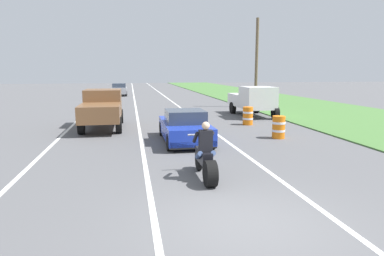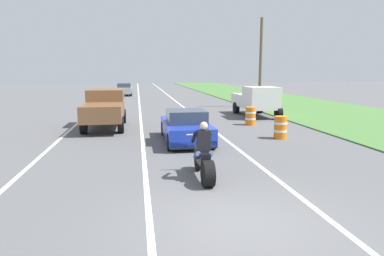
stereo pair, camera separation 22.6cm
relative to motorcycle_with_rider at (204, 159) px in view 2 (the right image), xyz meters
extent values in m
plane|color=#565659|center=(0.22, -2.80, -0.59)|extent=(160.00, 160.00, 0.00)
cube|color=white|center=(-5.18, 17.20, -0.59)|extent=(0.14, 120.00, 0.01)
cube|color=white|center=(2.02, 17.20, -0.59)|extent=(0.14, 120.00, 0.01)
cube|color=white|center=(-1.58, 17.20, -0.59)|extent=(0.14, 120.00, 0.01)
cube|color=#477538|center=(12.14, 17.20, -0.56)|extent=(10.00, 120.00, 0.06)
cylinder|color=black|center=(0.00, -0.60, -0.25)|extent=(0.28, 0.69, 0.69)
cylinder|color=black|center=(0.00, 0.95, -0.28)|extent=(0.12, 0.63, 0.63)
cube|color=black|center=(0.00, 0.23, 0.02)|extent=(0.28, 1.10, 0.36)
cylinder|color=#B2B2B7|center=(0.00, 0.87, 0.09)|extent=(0.08, 0.36, 0.73)
cylinder|color=#A5A5AA|center=(0.00, 0.85, 0.52)|extent=(0.70, 0.05, 0.05)
cube|color=black|center=(0.00, 0.00, 0.50)|extent=(0.36, 0.24, 0.60)
sphere|color=beige|center=(0.00, 0.00, 0.92)|extent=(0.22, 0.22, 0.22)
cylinder|color=#384C7A|center=(-0.18, 0.03, 0.10)|extent=(0.14, 0.47, 0.32)
cylinder|color=black|center=(-0.22, 0.30, 0.55)|extent=(0.10, 0.51, 0.40)
cylinder|color=#384C7A|center=(0.18, 0.03, 0.10)|extent=(0.14, 0.47, 0.32)
cylinder|color=black|center=(0.22, 0.30, 0.55)|extent=(0.10, 0.51, 0.40)
cube|color=#1E38B2|center=(0.24, 5.25, -0.07)|extent=(1.80, 4.30, 0.64)
cube|color=#333D4C|center=(0.24, 5.05, 0.51)|extent=(1.56, 1.70, 0.52)
cube|color=black|center=(0.24, 3.20, -0.31)|extent=(1.76, 0.20, 0.28)
cylinder|color=black|center=(-0.56, 6.85, -0.27)|extent=(0.24, 0.64, 0.64)
cylinder|color=black|center=(1.04, 6.85, -0.27)|extent=(0.24, 0.64, 0.64)
cylinder|color=black|center=(-0.56, 3.65, -0.27)|extent=(0.24, 0.64, 0.64)
cylinder|color=black|center=(1.04, 3.65, -0.27)|extent=(0.24, 0.64, 0.64)
cube|color=brown|center=(-3.45, 10.31, 0.69)|extent=(1.90, 2.10, 1.40)
cube|color=#333D4C|center=(-3.45, 10.66, 1.07)|extent=(1.67, 0.29, 0.57)
cube|color=brown|center=(-3.45, 8.06, 0.39)|extent=(1.90, 2.70, 0.80)
cylinder|color=black|center=(-4.32, 11.11, -0.19)|extent=(0.28, 0.80, 0.80)
cylinder|color=black|center=(-2.58, 11.11, -0.19)|extent=(0.28, 0.80, 0.80)
cylinder|color=black|center=(-4.32, 7.76, -0.19)|extent=(0.28, 0.80, 0.80)
cylinder|color=black|center=(-2.58, 7.76, -0.19)|extent=(0.28, 0.80, 0.80)
cube|color=silver|center=(5.98, 11.82, 0.69)|extent=(1.90, 2.10, 1.40)
cube|color=#333D4C|center=(5.98, 11.47, 1.07)|extent=(1.67, 0.29, 0.57)
cube|color=silver|center=(5.98, 14.07, 0.39)|extent=(1.90, 2.70, 0.80)
cylinder|color=black|center=(6.85, 11.02, -0.19)|extent=(0.28, 0.80, 0.80)
cylinder|color=black|center=(5.11, 11.02, -0.19)|extent=(0.28, 0.80, 0.80)
cylinder|color=black|center=(6.85, 14.37, -0.19)|extent=(0.28, 0.80, 0.80)
cylinder|color=black|center=(5.11, 14.37, -0.19)|extent=(0.28, 0.80, 0.80)
cylinder|color=brown|center=(8.22, 18.23, 2.99)|extent=(0.24, 0.24, 7.17)
cylinder|color=orange|center=(4.47, 5.22, -0.09)|extent=(0.56, 0.56, 1.00)
cylinder|color=white|center=(4.47, 5.22, 0.11)|extent=(0.58, 0.58, 0.10)
cylinder|color=white|center=(4.47, 5.22, -0.24)|extent=(0.58, 0.58, 0.10)
cylinder|color=orange|center=(4.43, 9.19, -0.09)|extent=(0.56, 0.56, 1.00)
cylinder|color=white|center=(4.43, 9.19, 0.11)|extent=(0.58, 0.58, 0.10)
cylinder|color=white|center=(4.43, 9.19, -0.24)|extent=(0.58, 0.58, 0.10)
cube|color=#99999E|center=(-3.29, 33.89, 0.06)|extent=(1.76, 4.00, 0.70)
cube|color=#333D4C|center=(-3.29, 33.69, 0.66)|extent=(1.56, 2.00, 0.50)
cylinder|color=black|center=(-4.09, 35.29, -0.29)|extent=(0.20, 0.60, 0.60)
cylinder|color=black|center=(-2.49, 35.29, -0.29)|extent=(0.20, 0.60, 0.60)
cylinder|color=black|center=(-4.09, 32.49, -0.29)|extent=(0.20, 0.60, 0.60)
cylinder|color=black|center=(-2.49, 32.49, -0.29)|extent=(0.20, 0.60, 0.60)
camera|label=1|loc=(-1.98, -8.99, 2.38)|focal=32.25mm
camera|label=2|loc=(-1.76, -9.03, 2.38)|focal=32.25mm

